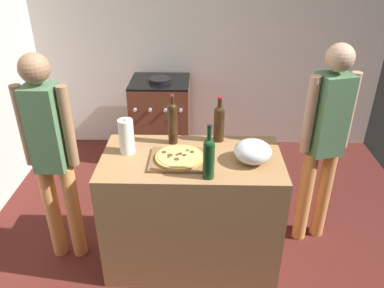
{
  "coord_description": "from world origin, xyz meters",
  "views": [
    {
      "loc": [
        0.07,
        -1.64,
        2.26
      ],
      "look_at": [
        0.01,
        0.73,
        0.97
      ],
      "focal_mm": 35.68,
      "sensor_mm": 36.0,
      "label": 1
    }
  ],
  "objects": [
    {
      "name": "person_in_stripes",
      "position": [
        -0.97,
        0.65,
        0.94
      ],
      "size": [
        0.38,
        0.2,
        1.64
      ],
      "color": "#D88C4C",
      "rests_on": "ground_plane"
    },
    {
      "name": "stove",
      "position": [
        -0.37,
        2.24,
        0.46
      ],
      "size": [
        0.63,
        0.58,
        0.95
      ],
      "color": "brown",
      "rests_on": "ground_plane"
    },
    {
      "name": "pizza",
      "position": [
        -0.07,
        0.58,
        0.95
      ],
      "size": [
        0.33,
        0.33,
        0.03
      ],
      "color": "tan",
      "rests_on": "cutting_board"
    },
    {
      "name": "mixing_bowl",
      "position": [
        0.42,
        0.58,
        1.0
      ],
      "size": [
        0.25,
        0.25,
        0.16
      ],
      "color": "#B2B2B7",
      "rests_on": "counter"
    },
    {
      "name": "wine_bottle_dark",
      "position": [
        0.2,
        0.88,
        1.07
      ],
      "size": [
        0.08,
        0.08,
        0.35
      ],
      "color": "#331E0F",
      "rests_on": "counter"
    },
    {
      "name": "counter",
      "position": [
        0.01,
        0.63,
        0.46
      ],
      "size": [
        1.26,
        0.66,
        0.92
      ],
      "primitive_type": "cube",
      "color": "#9E7247",
      "rests_on": "ground_plane"
    },
    {
      "name": "person_in_red",
      "position": [
        1.0,
        0.91,
        0.95
      ],
      "size": [
        0.38,
        0.25,
        1.65
      ],
      "color": "#D88C4C",
      "rests_on": "ground_plane"
    },
    {
      "name": "ground_plane",
      "position": [
        0.0,
        1.29,
        -0.01
      ],
      "size": [
        4.2,
        3.19,
        0.02
      ],
      "primitive_type": "cube",
      "color": "#511E19"
    },
    {
      "name": "kitchen_wall_rear",
      "position": [
        0.0,
        2.64,
        1.3
      ],
      "size": [
        4.2,
        0.1,
        2.6
      ],
      "primitive_type": "cube",
      "color": "beige",
      "rests_on": "ground_plane"
    },
    {
      "name": "cutting_board",
      "position": [
        -0.07,
        0.58,
        0.93
      ],
      "size": [
        0.4,
        0.32,
        0.02
      ],
      "primitive_type": "cube",
      "color": "brown",
      "rests_on": "counter"
    },
    {
      "name": "wine_bottle_green",
      "position": [
        0.12,
        0.38,
        1.07
      ],
      "size": [
        0.07,
        0.07,
        0.37
      ],
      "color": "#143819",
      "rests_on": "counter"
    },
    {
      "name": "wine_bottle_clear",
      "position": [
        -0.13,
        0.84,
        1.09
      ],
      "size": [
        0.07,
        0.07,
        0.38
      ],
      "color": "#331E0F",
      "rests_on": "counter"
    },
    {
      "name": "paper_towel_roll",
      "position": [
        -0.44,
        0.69,
        1.04
      ],
      "size": [
        0.1,
        0.1,
        0.25
      ],
      "color": "white",
      "rests_on": "counter"
    }
  ]
}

